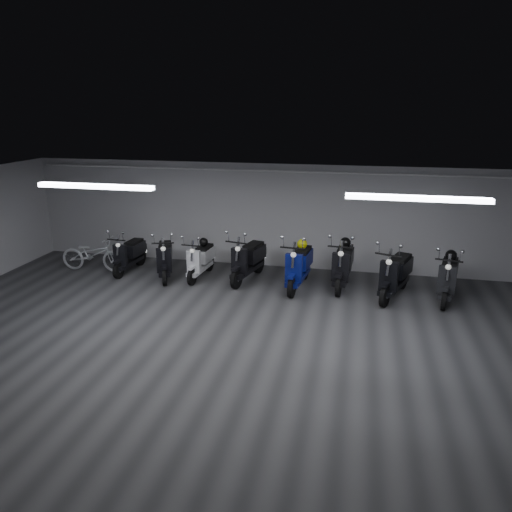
% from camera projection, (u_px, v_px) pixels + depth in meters
% --- Properties ---
extents(floor, '(14.00, 10.00, 0.01)m').
position_uv_depth(floor, '(233.00, 353.00, 8.67)').
color(floor, '#343436').
rests_on(floor, ground).
extents(ceiling, '(14.00, 10.00, 0.01)m').
position_uv_depth(ceiling, '(231.00, 198.00, 7.83)').
color(ceiling, slate).
rests_on(ceiling, ground).
extents(back_wall, '(14.00, 0.01, 2.80)m').
position_uv_depth(back_wall, '(280.00, 217.00, 12.92)').
color(back_wall, '#B0B0B3').
rests_on(back_wall, ground).
extents(front_wall, '(14.00, 0.01, 2.80)m').
position_uv_depth(front_wall, '(58.00, 506.00, 3.58)').
color(front_wall, '#B0B0B3').
rests_on(front_wall, ground).
extents(fluor_strip_left, '(2.40, 0.18, 0.08)m').
position_uv_depth(fluor_strip_left, '(95.00, 186.00, 9.39)').
color(fluor_strip_left, white).
rests_on(fluor_strip_left, ceiling).
extents(fluor_strip_right, '(2.40, 0.18, 0.08)m').
position_uv_depth(fluor_strip_right, '(417.00, 198.00, 8.18)').
color(fluor_strip_right, white).
rests_on(fluor_strip_right, ceiling).
extents(conduit, '(13.60, 0.05, 0.05)m').
position_uv_depth(conduit, '(280.00, 171.00, 12.48)').
color(conduit, white).
rests_on(conduit, back_wall).
extents(scooter_0, '(0.68, 1.73, 1.26)m').
position_uv_depth(scooter_0, '(129.00, 249.00, 12.73)').
color(scooter_0, black).
rests_on(scooter_0, floor).
extents(scooter_1, '(1.18, 1.89, 1.33)m').
position_uv_depth(scooter_1, '(165.00, 252.00, 12.29)').
color(scooter_1, black).
rests_on(scooter_1, floor).
extents(scooter_2, '(0.70, 1.72, 1.25)m').
position_uv_depth(scooter_2, '(200.00, 254.00, 12.28)').
color(scooter_2, white).
rests_on(scooter_2, floor).
extents(scooter_3, '(1.05, 2.01, 1.43)m').
position_uv_depth(scooter_3, '(248.00, 253.00, 12.06)').
color(scooter_3, black).
rests_on(scooter_3, floor).
extents(scooter_4, '(0.87, 2.03, 1.46)m').
position_uv_depth(scooter_4, '(299.00, 259.00, 11.55)').
color(scooter_4, navy).
rests_on(scooter_4, floor).
extents(scooter_5, '(0.81, 2.02, 1.47)m').
position_uv_depth(scooter_5, '(343.00, 258.00, 11.62)').
color(scooter_5, black).
rests_on(scooter_5, floor).
extents(scooter_7, '(1.31, 2.08, 1.47)m').
position_uv_depth(scooter_7, '(396.00, 267.00, 10.97)').
color(scooter_7, black).
rests_on(scooter_7, floor).
extents(scooter_9, '(1.01, 1.96, 1.39)m').
position_uv_depth(scooter_9, '(449.00, 271.00, 10.83)').
color(scooter_9, black).
rests_on(scooter_9, floor).
extents(bicycle, '(1.76, 0.70, 1.12)m').
position_uv_depth(bicycle, '(92.00, 250.00, 12.83)').
color(bicycle, white).
rests_on(bicycle, floor).
extents(helmet_0, '(0.23, 0.23, 0.23)m').
position_uv_depth(helmet_0, '(204.00, 242.00, 12.41)').
color(helmet_0, black).
rests_on(helmet_0, scooter_2).
extents(helmet_1, '(0.26, 0.26, 0.26)m').
position_uv_depth(helmet_1, '(451.00, 255.00, 10.96)').
color(helmet_1, black).
rests_on(helmet_1, scooter_9).
extents(helmet_2, '(0.25, 0.25, 0.25)m').
position_uv_depth(helmet_2, '(302.00, 244.00, 11.70)').
color(helmet_2, '#D2D40C').
rests_on(helmet_2, scooter_4).
extents(helmet_3, '(0.27, 0.27, 0.27)m').
position_uv_depth(helmet_3, '(345.00, 243.00, 11.78)').
color(helmet_3, black).
rests_on(helmet_3, scooter_5).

